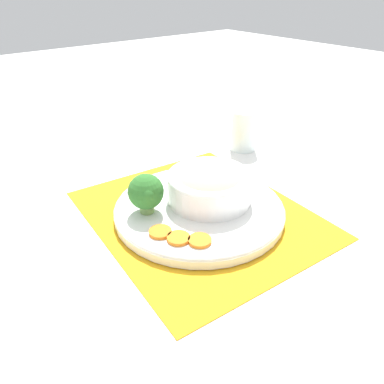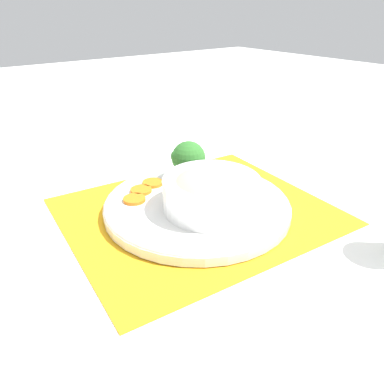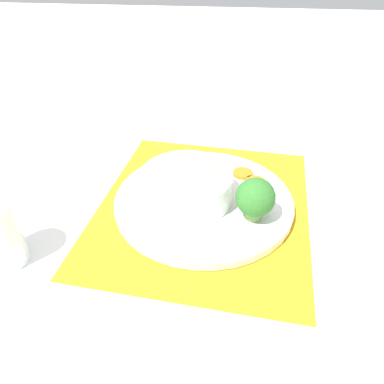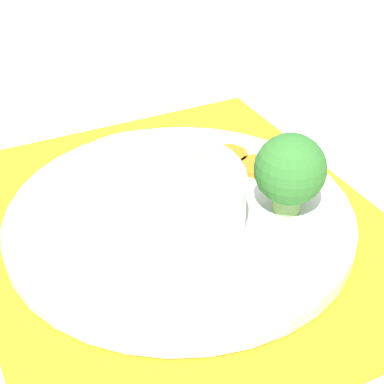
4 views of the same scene
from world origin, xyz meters
name	(u,v)px [view 1 (image 1 of 4)]	position (x,y,z in m)	size (l,w,h in m)	color
ground_plane	(199,215)	(0.00, 0.00, 0.00)	(4.00, 4.00, 0.00)	white
placemat	(199,214)	(0.00, 0.00, 0.00)	(0.48, 0.42, 0.00)	orange
plate	(199,208)	(0.00, 0.00, 0.02)	(0.33, 0.33, 0.02)	white
bowl	(210,185)	(0.01, -0.03, 0.05)	(0.17, 0.17, 0.07)	white
broccoli_floret	(146,192)	(0.05, 0.09, 0.06)	(0.07, 0.07, 0.08)	#759E51
carrot_slice_near	(160,232)	(-0.02, 0.11, 0.02)	(0.04, 0.04, 0.01)	orange
carrot_slice_middle	(178,238)	(-0.06, 0.10, 0.02)	(0.04, 0.04, 0.01)	orange
carrot_slice_far	(200,240)	(-0.09, 0.07, 0.02)	(0.04, 0.04, 0.01)	orange
water_glass	(243,132)	(0.17, -0.30, 0.05)	(0.07, 0.07, 0.11)	silver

